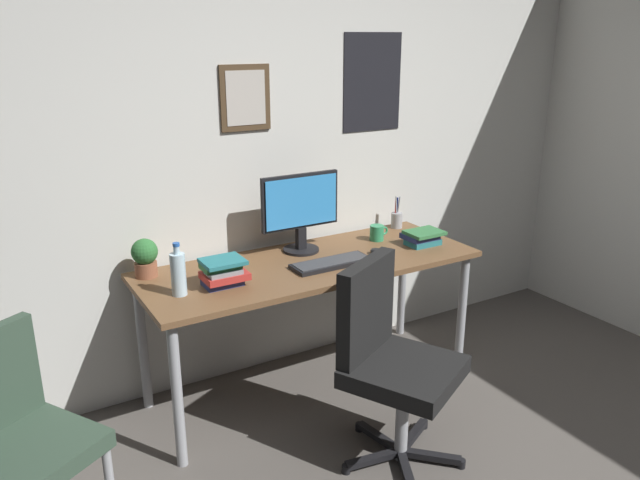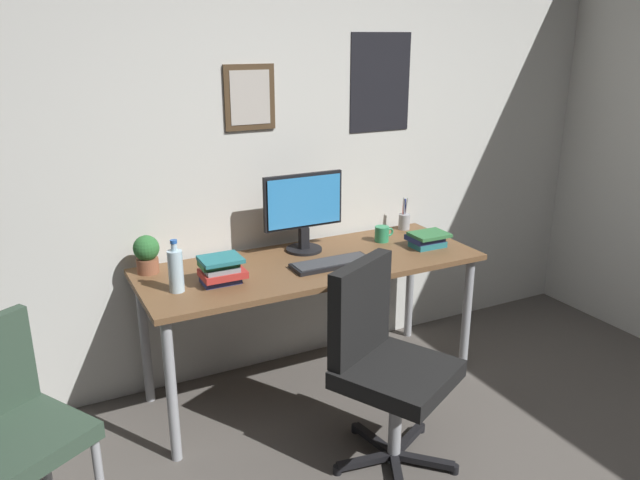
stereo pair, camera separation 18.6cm
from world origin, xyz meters
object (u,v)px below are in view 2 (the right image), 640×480
object	(u,v)px
coffee_mug_near	(382,234)
potted_plant	(147,253)
monitor	(303,209)
book_stack_left	(427,239)
computer_mouse	(380,253)
office_chair	(382,356)
keyboard	(332,263)
water_bottle	(176,270)
book_stack_right	(221,270)
side_chair	(9,420)
pen_cup	(404,221)

from	to	relation	value
coffee_mug_near	potted_plant	world-z (taller)	potted_plant
monitor	book_stack_left	xyz separation A→B (m)	(0.65, -0.26, -0.20)
coffee_mug_near	computer_mouse	bearing A→B (deg)	-124.60
book_stack_left	office_chair	bearing A→B (deg)	-137.99
keyboard	computer_mouse	size ratio (longest dim) A/B	3.91
office_chair	water_bottle	xyz separation A→B (m)	(-0.75, 0.61, 0.33)
keyboard	book_stack_right	size ratio (longest dim) A/B	2.05
computer_mouse	book_stack_left	world-z (taller)	book_stack_left
water_bottle	book_stack_right	xyz separation A→B (m)	(0.22, 0.00, -0.04)
side_chair	water_bottle	bearing A→B (deg)	24.98
pen_cup	keyboard	bearing A→B (deg)	-152.56
coffee_mug_near	book_stack_right	distance (m)	1.06
coffee_mug_near	water_bottle	bearing A→B (deg)	-171.24
keyboard	book_stack_right	distance (m)	0.59
computer_mouse	book_stack_left	bearing A→B (deg)	3.44
office_chair	monitor	bearing A→B (deg)	88.18
book_stack_right	book_stack_left	bearing A→B (deg)	-0.31
pen_cup	book_stack_right	world-z (taller)	pen_cup
monitor	water_bottle	bearing A→B (deg)	-161.93
water_bottle	coffee_mug_near	bearing A→B (deg)	8.76
side_chair	book_stack_right	xyz separation A→B (m)	(0.98, 0.36, 0.32)
office_chair	potted_plant	distance (m)	1.28
book_stack_left	monitor	bearing A→B (deg)	158.28
office_chair	book_stack_right	world-z (taller)	office_chair
water_bottle	potted_plant	bearing A→B (deg)	102.43
keyboard	potted_plant	world-z (taller)	potted_plant
side_chair	coffee_mug_near	xyz separation A→B (m)	(2.01, 0.55, 0.30)
side_chair	computer_mouse	world-z (taller)	side_chair
coffee_mug_near	book_stack_left	xyz separation A→B (m)	(0.17, -0.20, -0.00)
coffee_mug_near	book_stack_right	xyz separation A→B (m)	(-1.04, -0.19, 0.02)
side_chair	pen_cup	world-z (taller)	pen_cup
keyboard	water_bottle	distance (m)	0.81
book_stack_right	pen_cup	bearing A→B (deg)	14.52
keyboard	coffee_mug_near	xyz separation A→B (m)	(0.45, 0.22, 0.03)
water_bottle	book_stack_right	size ratio (longest dim) A/B	1.21
keyboard	coffee_mug_near	distance (m)	0.50
water_bottle	monitor	bearing A→B (deg)	18.07
office_chair	coffee_mug_near	xyz separation A→B (m)	(0.50, 0.81, 0.27)
monitor	coffee_mug_near	distance (m)	0.52
water_bottle	side_chair	bearing A→B (deg)	-155.02
coffee_mug_near	book_stack_left	distance (m)	0.26
potted_plant	book_stack_right	world-z (taller)	potted_plant
pen_cup	book_stack_left	world-z (taller)	pen_cup
office_chair	book_stack_right	bearing A→B (deg)	130.93
water_bottle	pen_cup	xyz separation A→B (m)	(1.51, 0.34, -0.05)
computer_mouse	book_stack_left	size ratio (longest dim) A/B	0.53
side_chair	monitor	world-z (taller)	monitor
side_chair	potted_plant	xyz separation A→B (m)	(0.69, 0.66, 0.36)
office_chair	coffee_mug_near	world-z (taller)	office_chair
office_chair	monitor	world-z (taller)	monitor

